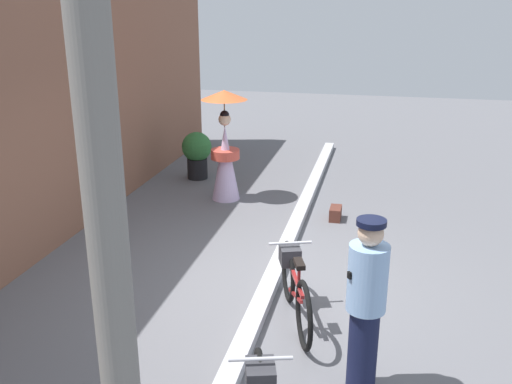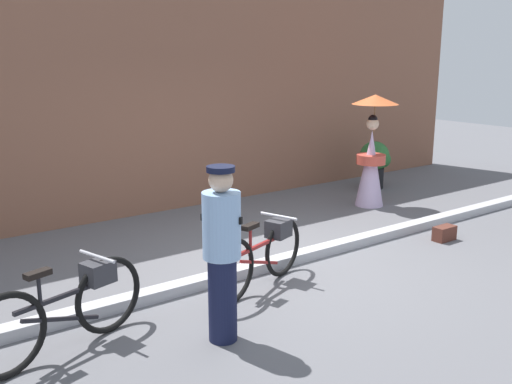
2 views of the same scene
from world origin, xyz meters
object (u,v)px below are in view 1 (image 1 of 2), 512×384
(person_with_parasol, at_px, (225,146))
(backpack_on_pavement, at_px, (336,213))
(potted_plant_by_door, at_px, (198,152))
(person_officer, at_px, (366,302))
(utility_pole, at_px, (106,224))
(bicycle_near_officer, at_px, (294,284))

(person_with_parasol, height_order, backpack_on_pavement, person_with_parasol)
(potted_plant_by_door, bearing_deg, backpack_on_pavement, -119.93)
(person_officer, distance_m, utility_pole, 3.00)
(bicycle_near_officer, xyz_separation_m, person_officer, (-1.02, -0.77, 0.45))
(bicycle_near_officer, bearing_deg, person_with_parasol, 26.33)
(person_officer, xyz_separation_m, utility_pole, (-2.34, 1.07, 1.54))
(person_with_parasol, bearing_deg, potted_plant_by_door, 39.39)
(bicycle_near_officer, bearing_deg, person_officer, -143.04)
(potted_plant_by_door, bearing_deg, utility_pole, -163.72)
(person_with_parasol, bearing_deg, utility_pole, -167.96)
(potted_plant_by_door, bearing_deg, bicycle_near_officer, -150.42)
(bicycle_near_officer, distance_m, person_officer, 1.36)
(backpack_on_pavement, bearing_deg, person_with_parasol, 73.45)
(bicycle_near_officer, xyz_separation_m, backpack_on_pavement, (3.04, -0.17, -0.30))
(bicycle_near_officer, height_order, backpack_on_pavement, bicycle_near_officer)
(person_with_parasol, bearing_deg, bicycle_near_officer, -153.67)
(person_officer, relative_size, potted_plant_by_door, 1.77)
(person_with_parasol, xyz_separation_m, utility_pole, (-6.98, -1.49, 1.46))
(bicycle_near_officer, xyz_separation_m, utility_pole, (-3.36, 0.30, 1.99))
(bicycle_near_officer, xyz_separation_m, person_with_parasol, (3.62, 1.79, 0.53))
(backpack_on_pavement, distance_m, utility_pole, 6.81)
(person_officer, bearing_deg, utility_pole, 155.32)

